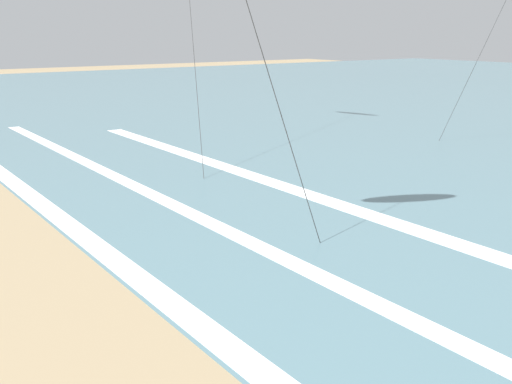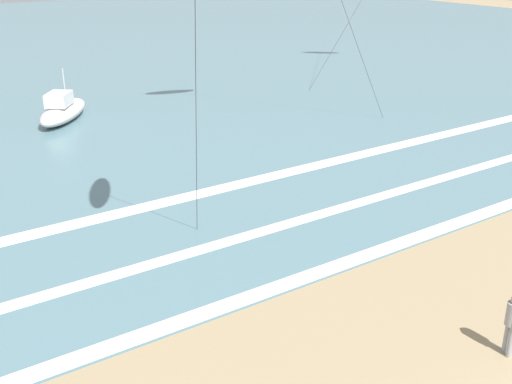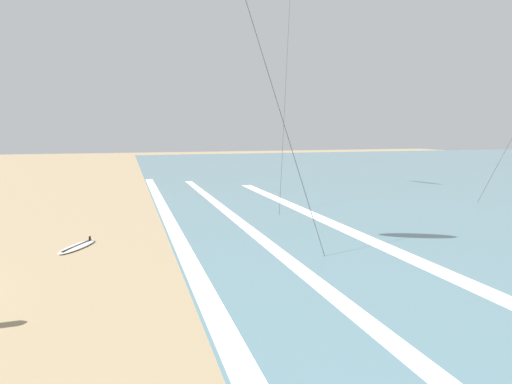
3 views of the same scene
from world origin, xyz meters
name	(u,v)px [view 1 (image 1 of 3)]	position (x,y,z in m)	size (l,w,h in m)	color
wave_foam_shoreline	(143,282)	(-1.65, 9.00, 0.01)	(52.68, 0.62, 0.01)	white
wave_foam_mid_break	(286,260)	(-0.88, 12.26, 0.01)	(48.72, 0.57, 0.01)	white
wave_foam_outer_break	(501,259)	(1.98, 16.39, 0.01)	(46.07, 0.78, 0.01)	white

